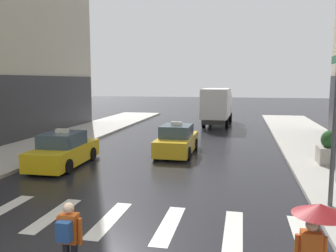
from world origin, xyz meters
TOP-DOWN VIEW (x-y plane):
  - crosswalk_markings at (-0.00, 3.00)m, footprint 11.30×2.80m
  - taxi_lead at (-4.55, 8.76)m, footprint 2.02×4.58m
  - taxi_second at (0.23, 12.67)m, footprint 1.94×4.55m
  - box_truck at (1.53, 25.64)m, footprint 2.45×7.60m
  - pedestrian_with_umbrella at (5.08, -0.02)m, footprint 0.96×0.96m
  - pedestrian_with_backpack at (0.41, -0.17)m, footprint 0.55×0.43m
  - planter_mid_block at (7.86, 11.18)m, footprint 1.10×1.10m

SIDE VIEW (x-z plane):
  - crosswalk_markings at x=0.00m, z-range 0.00..0.01m
  - taxi_lead at x=-4.55m, z-range -0.18..1.63m
  - taxi_second at x=0.23m, z-range -0.18..1.63m
  - planter_mid_block at x=7.86m, z-range 0.07..1.67m
  - pedestrian_with_backpack at x=0.41m, z-range 0.15..1.80m
  - pedestrian_with_umbrella at x=5.08m, z-range 0.55..2.49m
  - box_truck at x=1.53m, z-range 0.18..3.53m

